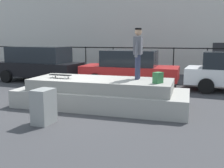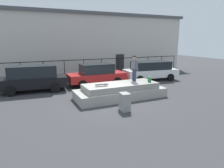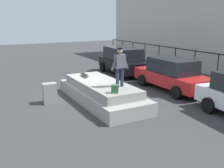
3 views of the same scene
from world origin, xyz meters
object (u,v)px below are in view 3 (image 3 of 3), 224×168
Objects in this scene: skateboard at (84,75)px; car_black_hatchback_near at (122,60)px; skateboarder at (120,65)px; car_red_sedan_mid at (172,74)px; backpack at (115,89)px; utility_box at (50,93)px.

car_black_hatchback_near is (-3.46, 4.25, -0.06)m from skateboard.
car_red_sedan_mid is (-1.16, 3.90, -1.01)m from skateboarder.
skateboard is 3.25m from backpack.
car_red_sedan_mid is (1.35, 4.45, -0.17)m from skateboard.
skateboard is at bearing -50.85° from car_black_hatchback_near.
car_red_sedan_mid is at bearing 87.20° from utility_box.
utility_box is (-2.75, -1.81, -0.63)m from backpack.
skateboarder is 0.35× the size of car_black_hatchback_near.
skateboarder is 4.99× the size of backpack.
backpack is 0.07× the size of car_red_sedan_mid.
skateboard is 0.86× the size of utility_box.
skateboarder is at bearing 55.59° from utility_box.
backpack is at bearing -67.35° from car_red_sedan_mid.
skateboarder reaches higher than backpack.
skateboarder is 1.26m from backpack.
skateboard is at bearing -167.47° from skateboarder.
skateboard is 2.42× the size of backpack.
car_red_sedan_mid reaches higher than backpack.
car_black_hatchback_near reaches higher than backpack.
skateboard is at bearing -106.82° from car_red_sedan_mid.
car_red_sedan_mid is 6.43m from utility_box.
skateboarder is at bearing 12.53° from skateboard.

